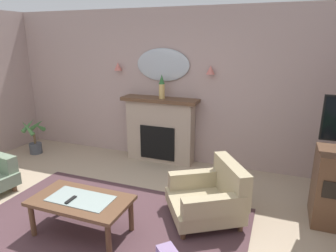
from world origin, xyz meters
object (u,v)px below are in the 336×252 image
Objects in this scene: coffee_table at (81,203)px; tv_remote at (71,200)px; fireplace at (160,131)px; armchair_by_coffee_table at (211,195)px; wall_sconce_right at (211,70)px; wall_mirror at (163,65)px; potted_plant_small_fern at (35,138)px; wall_sconce_left at (118,66)px; mantel_vase_right at (162,87)px.

coffee_table is 6.88× the size of tv_remote.
fireplace is 1.21× the size of armchair_by_coffee_table.
tv_remote is (-0.93, -2.46, -1.21)m from wall_sconce_right.
potted_plant_small_fern is at bearing -164.47° from wall_mirror.
wall_sconce_left is 0.13× the size of coffee_table.
wall_sconce_left is 0.20× the size of potted_plant_small_fern.
armchair_by_coffee_table is (1.28, -1.47, -0.27)m from fireplace.
tv_remote is at bearing -133.48° from coffee_table.
coffee_table is (-0.86, -2.39, -1.28)m from wall_sconce_right.
coffee_table is at bearing -90.14° from wall_mirror.
armchair_by_coffee_table is at bearing -49.53° from mantel_vase_right.
potted_plant_small_fern is (-2.39, 1.77, -0.07)m from coffee_table.
wall_sconce_right reaches higher than armchair_by_coffee_table.
tv_remote is (-0.13, -2.34, -0.91)m from mantel_vase_right.
wall_sconce_left is at bearing 109.49° from coffee_table.
mantel_vase_right is 0.39m from wall_mirror.
potted_plant_small_fern is at bearing -168.53° from mantel_vase_right.
wall_mirror reaches higher than wall_sconce_left.
mantel_vase_right is 2.52m from tv_remote.
wall_sconce_right is at bearing 69.35° from tv_remote.
armchair_by_coffee_table is at bearing -48.95° from fireplace.
wall_mirror is (-0.05, 0.17, 0.35)m from mantel_vase_right.
fireplace is 2.30m from coffee_table.
armchair_by_coffee_table is (1.23, -1.44, -1.06)m from mantel_vase_right.
armchair_by_coffee_table reaches higher than tv_remote.
wall_sconce_left is at bearing 107.43° from tv_remote.
wall_sconce_left is at bearing 172.41° from mantel_vase_right.
armchair_by_coffee_table is at bearing -74.70° from wall_sconce_right.
fireplace reaches higher than coffee_table.
mantel_vase_right is 2.91× the size of wall_sconce_right.
wall_mirror reaches higher than tv_remote.
tv_remote is at bearing -146.28° from armchair_by_coffee_table.
tv_remote is (-0.08, -2.37, -0.12)m from fireplace.
armchair_by_coffee_table is at bearing -36.22° from wall_sconce_left.
potted_plant_small_fern is at bearing -169.25° from wall_sconce_right.
mantel_vase_right is at bearing -73.61° from wall_mirror.
fireplace is 2.37m from tv_remote.
mantel_vase_right is at bearing 130.47° from armchair_by_coffee_table.
wall_sconce_right reaches higher than potted_plant_small_fern.
potted_plant_small_fern is (-1.55, -0.62, -1.35)m from wall_sconce_left.
wall_sconce_right reaches higher than tv_remote.
armchair_by_coffee_table is 1.63× the size of potted_plant_small_fern.
wall_sconce_right is (1.70, 0.00, 0.00)m from wall_sconce_left.
potted_plant_small_fern is at bearing 141.51° from tv_remote.
mantel_vase_right is 0.59× the size of potted_plant_small_fern.
mantel_vase_right is 0.96m from wall_sconce_left.
wall_sconce_right is at bearing 105.30° from armchair_by_coffee_table.
wall_sconce_right is 0.13× the size of coffee_table.
mantel_vase_right reaches higher than potted_plant_small_fern.
fireplace is at bearing -173.84° from wall_sconce_right.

